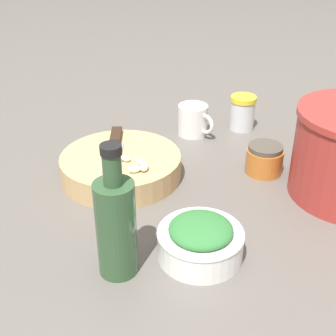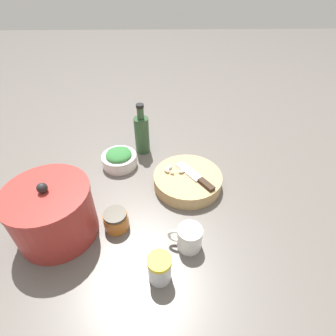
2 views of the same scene
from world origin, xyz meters
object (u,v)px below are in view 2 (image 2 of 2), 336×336
chef_knife (197,178)px  stock_pot (53,213)px  coffee_mug (189,238)px  spice_jar (160,269)px  cutting_board (188,180)px  honey_jar (116,220)px  garlic_cloves (171,170)px  herb_bowl (119,159)px  oil_bottle (142,133)px

chef_knife → stock_pot: (-0.18, 0.43, 0.03)m
coffee_mug → spice_jar: bearing=139.0°
cutting_board → honey_jar: honey_jar is taller
garlic_cloves → stock_pot: bearing=122.3°
spice_jar → coffee_mug: bearing=-41.0°
cutting_board → herb_bowl: herb_bowl is taller
honey_jar → stock_pot: bearing=95.0°
oil_bottle → stock_pot: (-0.42, 0.23, 0.00)m
cutting_board → coffee_mug: coffee_mug is taller
garlic_cloves → herb_bowl: bearing=63.3°
cutting_board → chef_knife: size_ratio=1.48×
stock_pot → garlic_cloves: bearing=-57.7°
garlic_cloves → chef_knife: bearing=-114.5°
stock_pot → oil_bottle: bearing=-29.1°
chef_knife → spice_jar: spice_jar is taller
spice_jar → cutting_board: bearing=-15.9°
oil_bottle → stock_pot: size_ratio=0.90×
spice_jar → honey_jar: spice_jar is taller
herb_bowl → stock_pot: 0.35m
cutting_board → honey_jar: bearing=127.9°
herb_bowl → stock_pot: size_ratio=0.58×
cutting_board → oil_bottle: oil_bottle is taller
chef_knife → coffee_mug: size_ratio=1.67×
chef_knife → honey_jar: size_ratio=2.15×
cutting_board → garlic_cloves: bearing=69.2°
cutting_board → garlic_cloves: (0.02, 0.06, 0.03)m
chef_knife → herb_bowl: size_ratio=1.19×
cutting_board → stock_pot: size_ratio=1.02×
honey_jar → garlic_cloves: bearing=-40.7°
chef_knife → herb_bowl: herb_bowl is taller
spice_jar → garlic_cloves: bearing=-6.3°
cutting_board → stock_pot: stock_pot is taller
cutting_board → chef_knife: 0.05m
spice_jar → honey_jar: size_ratio=1.10×
coffee_mug → honey_jar: bearing=71.2°
spice_jar → stock_pot: stock_pot is taller
cutting_board → honey_jar: (-0.18, 0.23, 0.01)m
cutting_board → spice_jar: bearing=164.1°
herb_bowl → spice_jar: 0.50m
chef_knife → oil_bottle: size_ratio=0.76×
garlic_cloves → herb_bowl: (0.10, 0.20, -0.02)m
oil_bottle → spice_jar: bearing=-172.7°
cutting_board → honey_jar: size_ratio=3.19×
garlic_cloves → oil_bottle: oil_bottle is taller
honey_jar → chef_knife: bearing=-58.3°
chef_knife → garlic_cloves: size_ratio=2.17×
coffee_mug → stock_pot: (0.06, 0.39, 0.05)m
chef_knife → coffee_mug: 0.24m
herb_bowl → coffee_mug: bearing=-147.4°
chef_knife → herb_bowl: (0.14, 0.29, -0.02)m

